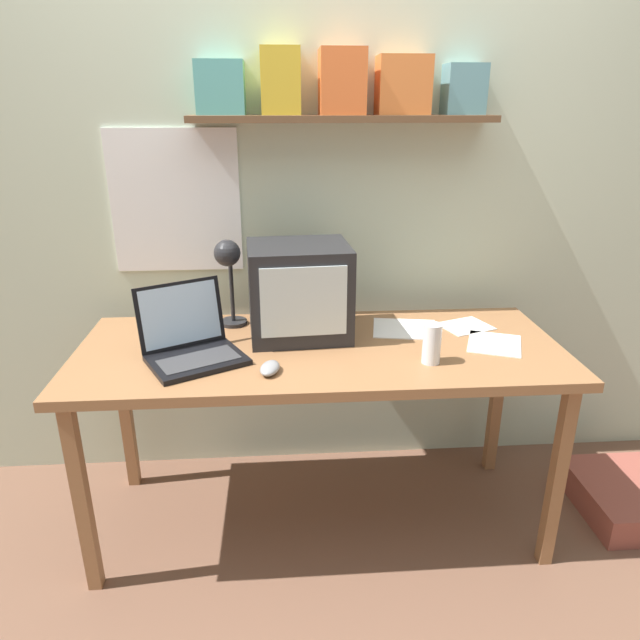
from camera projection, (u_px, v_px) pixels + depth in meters
The scene contains 12 objects.
ground_plane at pixel (320, 517), 2.31m from camera, with size 12.00×12.00×0.00m, color brown.
back_wall at pixel (312, 173), 2.29m from camera, with size 5.60×0.24×2.60m.
corner_desk at pixel (320, 362), 2.06m from camera, with size 1.72×0.70×0.76m.
crt_monitor at pixel (299, 291), 2.09m from camera, with size 0.38×0.34×0.34m.
laptop at pixel (190, 340), 1.93m from camera, with size 0.39×0.38×0.24m.
desk_lamp at pixel (228, 266), 2.11m from camera, with size 0.11×0.16×0.35m.
juice_glass at pixel (432, 346), 1.89m from camera, with size 0.06×0.06×0.14m.
computer_mouse at pixel (270, 368), 1.83m from camera, with size 0.08×0.12×0.03m.
loose_paper_near_laptop at pixel (405, 329), 2.19m from camera, with size 0.27×0.24×0.00m.
loose_paper_near_monitor at pixel (494, 344), 2.05m from camera, with size 0.25×0.26×0.00m.
open_notebook at pixel (466, 326), 2.21m from camera, with size 0.22×0.20×0.00m.
floor_cushion at pixel (633, 497), 2.33m from camera, with size 0.44×0.44×0.13m.
Camera 1 is at (-0.13, -1.87, 1.57)m, focal length 32.00 mm.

